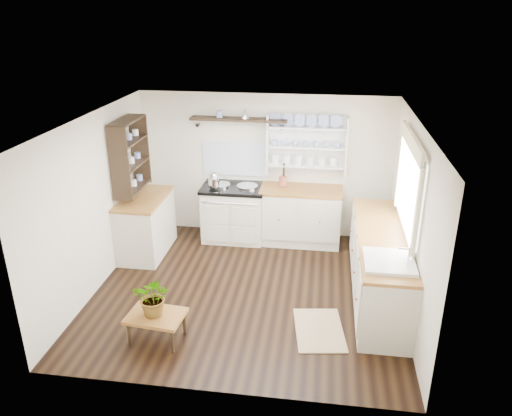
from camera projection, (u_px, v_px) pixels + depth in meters
name	position (u px, v px, depth m)	size (l,w,h in m)	color
floor	(247.00, 290.00, 6.68)	(4.00, 3.80, 0.01)	black
wall_back	(265.00, 166.00, 7.98)	(4.00, 0.02, 2.30)	beige
wall_right	(411.00, 221.00, 5.98)	(0.02, 3.80, 2.30)	beige
wall_left	(95.00, 203.00, 6.50)	(0.02, 3.80, 2.30)	beige
ceiling	(246.00, 121.00, 5.80)	(4.00, 3.80, 0.01)	white
window	(409.00, 184.00, 5.97)	(0.08, 1.55, 1.22)	white
aga_cooker	(234.00, 212.00, 8.00)	(1.00, 0.70, 0.93)	beige
back_cabinets	(300.00, 215.00, 7.89)	(1.27, 0.63, 0.90)	beige
right_cabinets	(379.00, 265.00, 6.38)	(0.62, 2.43, 0.90)	beige
belfast_sink	(388.00, 271.00, 5.56)	(0.55, 0.60, 0.45)	white
left_cabinets	(146.00, 224.00, 7.55)	(0.62, 1.13, 0.90)	beige
plate_rack	(307.00, 143.00, 7.71)	(1.20, 0.22, 0.90)	white
high_shelf	(239.00, 120.00, 7.63)	(1.50, 0.29, 0.16)	black
left_shelving	(130.00, 155.00, 7.15)	(0.28, 0.80, 1.05)	black
kettle	(214.00, 179.00, 7.71)	(0.18, 0.18, 0.22)	silver
utensil_crock	(283.00, 181.00, 7.80)	(0.13, 0.13, 0.15)	#9B4838
center_table	(156.00, 318.00, 5.60)	(0.67, 0.51, 0.34)	brown
potted_plant	(154.00, 297.00, 5.49)	(0.41, 0.36, 0.46)	#3F7233
floor_rug	(319.00, 330.00, 5.86)	(0.55, 0.85, 0.02)	#9F835C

